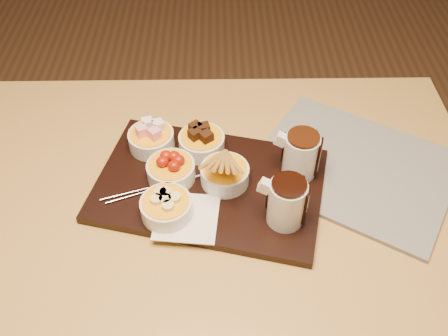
{
  "coord_description": "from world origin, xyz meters",
  "views": [
    {
      "loc": [
        0.04,
        -0.67,
        1.54
      ],
      "look_at": [
        0.05,
        0.02,
        0.81
      ],
      "focal_mm": 40.0,
      "sensor_mm": 36.0,
      "label": 1
    }
  ],
  "objects_px": {
    "serving_board": "(210,185)",
    "newspaper": "(354,167)",
    "bowl_strawberries": "(171,171)",
    "dining_table": "(200,225)",
    "pitcher_milk_chocolate": "(301,156)",
    "pitcher_dark_chocolate": "(287,203)"
  },
  "relations": [
    {
      "from": "pitcher_milk_chocolate",
      "to": "newspaper",
      "type": "height_order",
      "value": "pitcher_milk_chocolate"
    },
    {
      "from": "dining_table",
      "to": "pitcher_dark_chocolate",
      "type": "bearing_deg",
      "value": -24.01
    },
    {
      "from": "serving_board",
      "to": "bowl_strawberries",
      "type": "bearing_deg",
      "value": -176.42
    },
    {
      "from": "bowl_strawberries",
      "to": "dining_table",
      "type": "bearing_deg",
      "value": -33.92
    },
    {
      "from": "dining_table",
      "to": "pitcher_dark_chocolate",
      "type": "relative_size",
      "value": 12.32
    },
    {
      "from": "bowl_strawberries",
      "to": "pitcher_dark_chocolate",
      "type": "distance_m",
      "value": 0.25
    },
    {
      "from": "dining_table",
      "to": "newspaper",
      "type": "relative_size",
      "value": 2.98
    },
    {
      "from": "newspaper",
      "to": "bowl_strawberries",
      "type": "bearing_deg",
      "value": -143.37
    },
    {
      "from": "bowl_strawberries",
      "to": "pitcher_milk_chocolate",
      "type": "bearing_deg",
      "value": 2.37
    },
    {
      "from": "bowl_strawberries",
      "to": "pitcher_milk_chocolate",
      "type": "relative_size",
      "value": 1.03
    },
    {
      "from": "serving_board",
      "to": "newspaper",
      "type": "xyz_separation_m",
      "value": [
        0.31,
        0.05,
        -0.0
      ]
    },
    {
      "from": "pitcher_milk_chocolate",
      "to": "newspaper",
      "type": "bearing_deg",
      "value": 24.96
    },
    {
      "from": "pitcher_dark_chocolate",
      "to": "pitcher_milk_chocolate",
      "type": "relative_size",
      "value": 1.0
    },
    {
      "from": "newspaper",
      "to": "pitcher_dark_chocolate",
      "type": "bearing_deg",
      "value": -106.95
    },
    {
      "from": "serving_board",
      "to": "pitcher_dark_chocolate",
      "type": "height_order",
      "value": "pitcher_dark_chocolate"
    },
    {
      "from": "serving_board",
      "to": "pitcher_dark_chocolate",
      "type": "relative_size",
      "value": 4.72
    },
    {
      "from": "serving_board",
      "to": "pitcher_milk_chocolate",
      "type": "relative_size",
      "value": 4.72
    },
    {
      "from": "pitcher_dark_chocolate",
      "to": "serving_board",
      "type": "bearing_deg",
      "value": 160.02
    },
    {
      "from": "bowl_strawberries",
      "to": "newspaper",
      "type": "xyz_separation_m",
      "value": [
        0.39,
        0.04,
        -0.03
      ]
    },
    {
      "from": "serving_board",
      "to": "newspaper",
      "type": "relative_size",
      "value": 1.14
    },
    {
      "from": "dining_table",
      "to": "pitcher_dark_chocolate",
      "type": "xyz_separation_m",
      "value": [
        0.17,
        -0.07,
        0.17
      ]
    },
    {
      "from": "pitcher_dark_chocolate",
      "to": "pitcher_milk_chocolate",
      "type": "xyz_separation_m",
      "value": [
        0.04,
        0.12,
        0.0
      ]
    }
  ]
}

